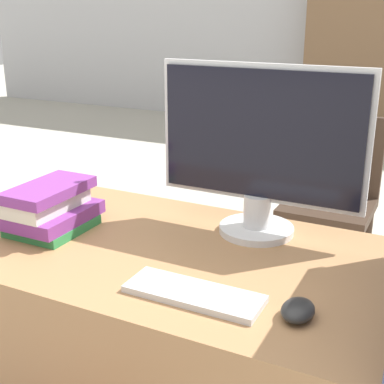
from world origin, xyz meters
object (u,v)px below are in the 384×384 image
monitor (260,149)px  keyboard (194,294)px  book_stack (50,208)px  far_chair (332,191)px  mouse (298,310)px

monitor → keyboard: 0.48m
keyboard → monitor: bearing=90.0°
book_stack → keyboard: bearing=-16.5°
keyboard → far_chair: (-0.05, 1.73, -0.29)m
monitor → mouse: 0.51m
monitor → mouse: (0.23, -0.39, -0.23)m
mouse → book_stack: book_stack is taller
keyboard → book_stack: size_ratio=1.18×
monitor → book_stack: (-0.55, -0.25, -0.18)m
keyboard → far_chair: 1.76m
mouse → book_stack: 0.79m
far_chair → monitor: bearing=-28.6°
far_chair → book_stack: bearing=-48.3°
book_stack → far_chair: 1.69m
keyboard → mouse: (0.23, 0.02, 0.01)m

